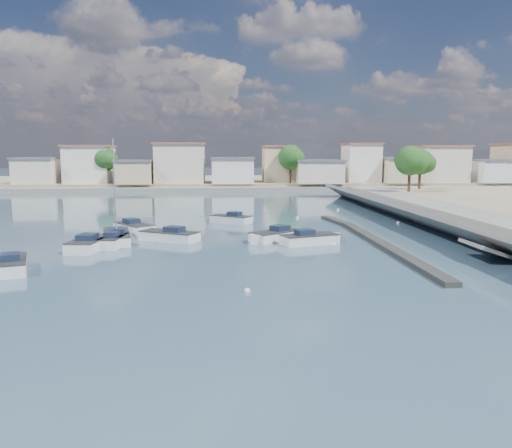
{
  "coord_description": "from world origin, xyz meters",
  "views": [
    {
      "loc": [
        -5.92,
        -29.53,
        7.54
      ],
      "look_at": [
        -3.1,
        13.71,
        1.4
      ],
      "focal_mm": 35.0,
      "sensor_mm": 36.0,
      "label": 1
    }
  ],
  "objects": [
    {
      "name": "seawall_walkway",
      "position": [
        18.5,
        13.0,
        0.9
      ],
      "size": [
        5.0,
        90.0,
        1.8
      ],
      "primitive_type": "cube",
      "color": "slate",
      "rests_on": "ground"
    },
    {
      "name": "motorboat_b",
      "position": [
        -14.93,
        11.5,
        0.38
      ],
      "size": [
        2.06,
        4.45,
        1.48
      ],
      "color": "silver",
      "rests_on": "ground"
    },
    {
      "name": "ground",
      "position": [
        0.0,
        40.0,
        0.0
      ],
      "size": [
        400.0,
        400.0,
        0.0
      ],
      "primitive_type": "plane",
      "color": "#2C4159",
      "rests_on": "ground"
    },
    {
      "name": "mooring_buoys",
      "position": [
        6.07,
        15.36,
        0.05
      ],
      "size": [
        18.03,
        39.17,
        0.36
      ],
      "color": "white",
      "rests_on": "ground"
    },
    {
      "name": "far_shore_land",
      "position": [
        0.0,
        92.0,
        0.7
      ],
      "size": [
        160.0,
        40.0,
        1.4
      ],
      "primitive_type": "cube",
      "color": "gray",
      "rests_on": "ground"
    },
    {
      "name": "motorboat_e",
      "position": [
        -16.55,
        10.67,
        0.38
      ],
      "size": [
        2.81,
        6.08,
        1.48
      ],
      "color": "silver",
      "rests_on": "ground"
    },
    {
      "name": "motorboat_a",
      "position": [
        -19.65,
        3.0,
        0.38
      ],
      "size": [
        3.14,
        4.92,
        1.48
      ],
      "color": "silver",
      "rests_on": "ground"
    },
    {
      "name": "motorboat_f",
      "position": [
        -5.34,
        24.64,
        0.38
      ],
      "size": [
        4.75,
        4.04,
        1.48
      ],
      "color": "silver",
      "rests_on": "ground"
    },
    {
      "name": "breakwater",
      "position": [
        6.9,
        12.69,
        0.17
      ],
      "size": [
        2.0,
        31.02,
        0.35
      ],
      "color": "black",
      "rests_on": "ground"
    },
    {
      "name": "motorboat_h",
      "position": [
        1.48,
        11.33,
        0.38
      ],
      "size": [
        5.41,
        3.36,
        1.48
      ],
      "color": "silver",
      "rests_on": "ground"
    },
    {
      "name": "far_shore_quay",
      "position": [
        0.0,
        71.0,
        0.4
      ],
      "size": [
        160.0,
        2.5,
        0.8
      ],
      "primitive_type": "cube",
      "color": "slate",
      "rests_on": "ground"
    },
    {
      "name": "far_town",
      "position": [
        10.71,
        76.92,
        4.93
      ],
      "size": [
        113.01,
        12.8,
        8.35
      ],
      "color": "beige",
      "rests_on": "far_shore_land"
    },
    {
      "name": "motorboat_g",
      "position": [
        -14.42,
        18.52,
        0.38
      ],
      "size": [
        4.61,
        5.17,
        1.48
      ],
      "color": "silver",
      "rests_on": "ground"
    },
    {
      "name": "shore_trees",
      "position": [
        8.34,
        68.11,
        6.22
      ],
      "size": [
        74.56,
        38.32,
        7.92
      ],
      "color": "#38281E",
      "rests_on": "ground"
    },
    {
      "name": "sailboat",
      "position": [
        -15.24,
        13.81,
        0.41
      ],
      "size": [
        3.54,
        7.08,
        9.0
      ],
      "color": "silver",
      "rests_on": "ground"
    },
    {
      "name": "motorboat_c",
      "position": [
        -10.91,
        13.85,
        0.38
      ],
      "size": [
        5.59,
        4.28,
        1.48
      ],
      "color": "silver",
      "rests_on": "ground"
    },
    {
      "name": "motorboat_d",
      "position": [
        -1.6,
        13.06,
        0.38
      ],
      "size": [
        5.03,
        4.59,
        1.48
      ],
      "color": "silver",
      "rests_on": "ground"
    }
  ]
}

